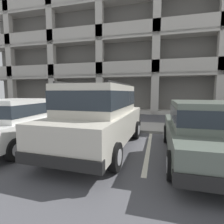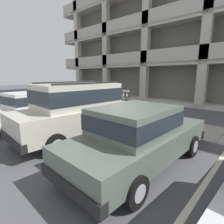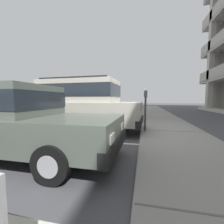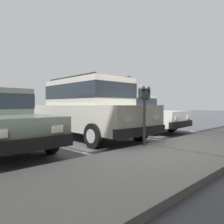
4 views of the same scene
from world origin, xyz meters
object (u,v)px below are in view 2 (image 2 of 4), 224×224
(dark_hatchback, at_px, (139,134))
(parking_meter_near, at_px, (126,98))
(silver_suv, at_px, (79,108))
(red_sedan, at_px, (36,107))

(dark_hatchback, bearing_deg, parking_meter_near, 133.66)
(parking_meter_near, bearing_deg, silver_suv, -95.11)
(silver_suv, xyz_separation_m, dark_hatchback, (2.87, -0.31, -0.27))
(red_sedan, distance_m, parking_meter_near, 4.15)
(silver_suv, height_order, red_sedan, silver_suv)
(dark_hatchback, distance_m, parking_meter_near, 3.89)
(silver_suv, distance_m, dark_hatchback, 2.90)
(red_sedan, distance_m, dark_hatchback, 5.58)
(dark_hatchback, relative_size, parking_meter_near, 3.03)
(silver_suv, relative_size, parking_meter_near, 3.27)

